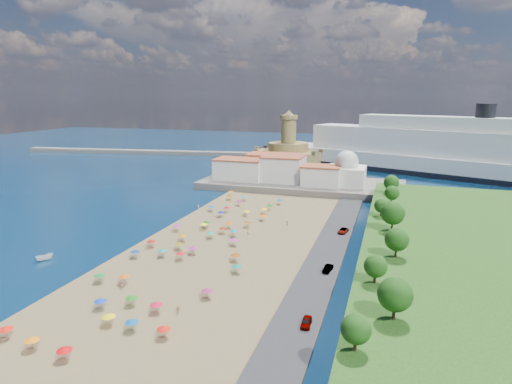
% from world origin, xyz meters
% --- Properties ---
extents(ground, '(700.00, 700.00, 0.00)m').
position_xyz_m(ground, '(0.00, 0.00, 0.00)').
color(ground, '#071938').
rests_on(ground, ground).
extents(terrace, '(90.00, 36.00, 3.00)m').
position_xyz_m(terrace, '(10.00, 73.00, 1.50)').
color(terrace, '#59544C').
rests_on(terrace, ground).
extents(jetty, '(18.00, 70.00, 2.40)m').
position_xyz_m(jetty, '(-12.00, 108.00, 1.20)').
color(jetty, '#59544C').
rests_on(jetty, ground).
extents(breakwater, '(199.03, 34.77, 2.60)m').
position_xyz_m(breakwater, '(-110.00, 153.00, 1.30)').
color(breakwater, '#59544C').
rests_on(breakwater, ground).
extents(waterfront_buildings, '(57.00, 29.00, 11.00)m').
position_xyz_m(waterfront_buildings, '(-3.05, 73.64, 7.88)').
color(waterfront_buildings, silver).
rests_on(waterfront_buildings, terrace).
extents(domed_building, '(16.00, 16.00, 15.00)m').
position_xyz_m(domed_building, '(30.00, 71.00, 8.97)').
color(domed_building, silver).
rests_on(domed_building, terrace).
extents(fortress, '(40.00, 40.00, 32.40)m').
position_xyz_m(fortress, '(-12.00, 138.00, 6.68)').
color(fortress, olive).
rests_on(fortress, ground).
extents(cruise_ship, '(167.54, 83.43, 37.09)m').
position_xyz_m(cruise_ship, '(68.95, 128.08, 10.99)').
color(cruise_ship, black).
rests_on(cruise_ship, ground).
extents(beach_parasols, '(32.26, 115.78, 2.20)m').
position_xyz_m(beach_parasols, '(-0.93, -10.19, 2.15)').
color(beach_parasols, gray).
rests_on(beach_parasols, beach).
extents(beachgoers, '(36.43, 84.16, 1.89)m').
position_xyz_m(beachgoers, '(2.37, 1.81, 1.10)').
color(beachgoers, tan).
rests_on(beachgoers, beach).
extents(moored_boats, '(6.52, 28.41, 1.71)m').
position_xyz_m(moored_boats, '(-32.49, -45.52, 0.84)').
color(moored_boats, white).
rests_on(moored_boats, ground).
extents(parked_cars, '(3.07, 60.49, 1.44)m').
position_xyz_m(parked_cars, '(36.00, -12.64, 1.41)').
color(parked_cars, gray).
rests_on(parked_cars, promenade).
extents(hillside_trees, '(10.09, 108.31, 7.93)m').
position_xyz_m(hillside_trees, '(49.06, -6.26, 10.10)').
color(hillside_trees, '#382314').
rests_on(hillside_trees, hillside).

